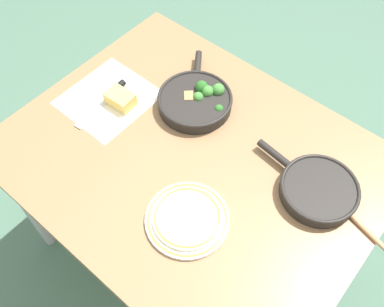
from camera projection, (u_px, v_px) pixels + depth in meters
ground_plane at (192, 246)px, 2.02m from camera, size 14.00×14.00×0.00m
dining_table_red at (192, 170)px, 1.46m from camera, size 1.19×0.94×0.76m
skillet_broccoli at (196, 100)px, 1.50m from camera, size 0.28×0.33×0.07m
skillet_eggs at (318, 189)px, 1.30m from camera, size 0.36×0.24×0.05m
wooden_spoon at (355, 219)px, 1.26m from camera, size 0.38×0.12×0.02m
parchment_sheet at (109, 98)px, 1.54m from camera, size 0.29×0.31×0.00m
grater_knife at (108, 97)px, 1.53m from camera, size 0.05×0.25×0.02m
cheese_block at (120, 99)px, 1.51m from camera, size 0.10×0.08×0.05m
dinner_plate_stack at (187, 218)px, 1.26m from camera, size 0.25×0.25×0.03m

